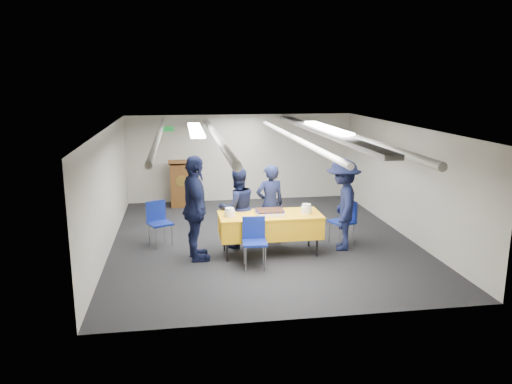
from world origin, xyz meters
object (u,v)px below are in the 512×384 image
podium (181,183)px  sailor_c (195,209)px  sheet_cake (270,212)px  chair_near (254,237)px  sailor_b (237,208)px  chair_left (158,219)px  chair_right (345,217)px  sailor_a (270,204)px  sailor_d (342,205)px  serving_table (270,225)px

podium → sailor_c: size_ratio=0.65×
sheet_cake → sailor_c: (-1.37, -0.09, 0.14)m
chair_near → sailor_b: 1.10m
sheet_cake → chair_left: 2.27m
chair_near → sailor_c: bearing=155.0°
chair_near → chair_right: 2.19m
chair_near → sailor_c: 1.18m
sailor_a → sailor_b: bearing=1.2°
chair_near → chair_left: (-1.70, 1.43, 0.00)m
chair_left → sailor_b: bearing=-13.8°
podium → chair_near: (1.22, -4.46, -0.08)m
sheet_cake → chair_left: size_ratio=0.60×
podium → chair_near: bearing=-74.7°
sailor_b → sailor_d: bearing=153.6°
sailor_a → sailor_c: bearing=15.5°
podium → chair_right: 4.75m
chair_left → sailor_c: size_ratio=0.45×
chair_left → sailor_b: size_ratio=0.56×
sailor_c → podium: bearing=-2.8°
serving_table → sailor_c: size_ratio=0.99×
chair_left → sheet_cake: bearing=-23.0°
sheet_cake → sailor_b: 0.74m
serving_table → podium: bearing=112.4°
chair_left → sailor_d: sailor_d is taller
sailor_a → chair_left: bearing=-16.8°
serving_table → sheet_cake: 0.26m
sheet_cake → chair_right: (1.61, 0.40, -0.28)m
chair_near → sailor_a: sailor_a is taller
podium → chair_right: podium is taller
serving_table → chair_near: 0.69m
sailor_c → chair_near: bearing=-121.1°
chair_left → sailor_c: 1.27m
sheet_cake → chair_right: 1.68m
sailor_b → podium: bearing=-87.2°
chair_near → sailor_d: (1.80, 0.63, 0.35)m
chair_near → chair_right: (1.98, 0.95, 0.00)m
chair_right → sailor_d: (-0.18, -0.32, 0.35)m
sailor_b → sailor_c: (-0.82, -0.59, 0.18)m
podium → sailor_d: sailor_d is taller
podium → sailor_c: (0.23, -4.00, 0.34)m
podium → sailor_d: (3.02, -3.83, 0.26)m
sheet_cake → sailor_c: sailor_c is taller
chair_right → sailor_b: (-2.15, 0.10, 0.25)m
serving_table → chair_right: 1.64m
sailor_a → sailor_d: bearing=146.2°
sailor_d → chair_near: bearing=-54.1°
chair_right → sailor_a: size_ratio=0.55×
serving_table → chair_near: bearing=-124.0°
sailor_d → chair_left: bearing=-86.2°
chair_right → sailor_d: bearing=-119.6°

